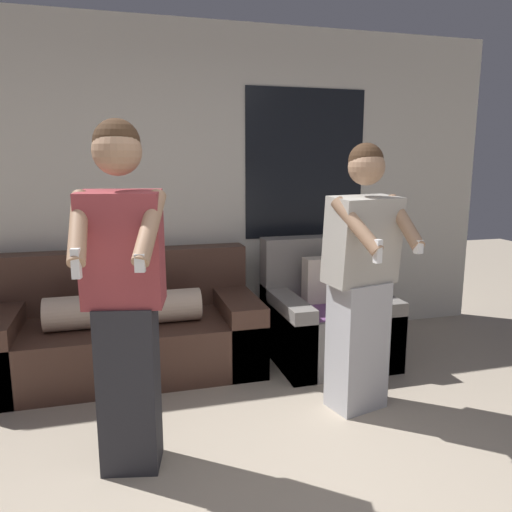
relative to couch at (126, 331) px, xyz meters
The scene contains 5 objects.
wall_back 1.30m from the couch, 38.91° to the left, with size 5.59×0.07×2.70m.
couch is the anchor object (origin of this frame).
armchair 1.58m from the couch, ahead, with size 0.89×0.88×0.95m.
person_left 1.44m from the couch, 90.18° to the right, with size 0.46×0.52×1.77m.
person_right 1.84m from the couch, 35.91° to the right, with size 0.52×0.55×1.69m.
Camera 1 is at (-0.60, -1.44, 1.58)m, focal length 35.00 mm.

